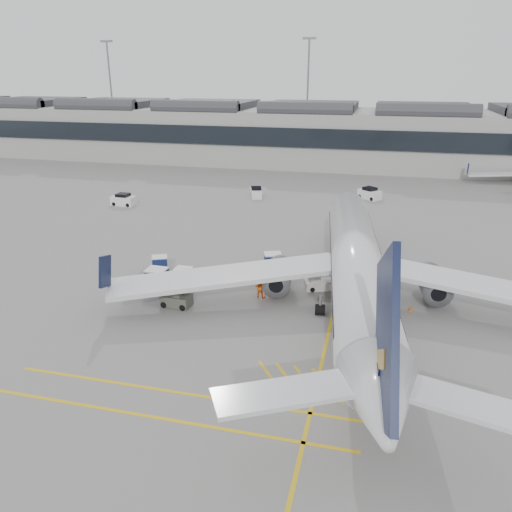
% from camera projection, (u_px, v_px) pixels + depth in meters
% --- Properties ---
extents(ground, '(220.00, 220.00, 0.00)m').
position_uv_depth(ground, '(204.00, 316.00, 40.00)').
color(ground, gray).
rests_on(ground, ground).
extents(terminal, '(200.00, 20.45, 12.40)m').
position_uv_depth(terminal, '(320.00, 134.00, 103.24)').
color(terminal, '#9E9E99').
rests_on(terminal, ground).
extents(light_masts, '(113.00, 0.60, 25.45)m').
position_uv_depth(light_masts, '(322.00, 89.00, 113.50)').
color(light_masts, slate).
rests_on(light_masts, ground).
extents(apron_markings, '(0.25, 60.00, 0.01)m').
position_uv_depth(apron_markings, '(341.00, 280.00, 46.82)').
color(apron_markings, gold).
rests_on(apron_markings, ground).
extents(airliner_main, '(40.46, 44.43, 11.83)m').
position_uv_depth(airliner_main, '(357.00, 267.00, 40.53)').
color(airliner_main, silver).
rests_on(airliner_main, ground).
extents(belt_loader, '(4.76, 2.82, 1.89)m').
position_uv_depth(belt_loader, '(325.00, 282.00, 44.94)').
color(belt_loader, silver).
rests_on(belt_loader, ground).
extents(baggage_cart_a, '(2.12, 1.92, 1.85)m').
position_uv_depth(baggage_cart_a, '(273.00, 262.00, 48.59)').
color(baggage_cart_a, gray).
rests_on(baggage_cart_a, ground).
extents(baggage_cart_b, '(1.66, 1.37, 1.74)m').
position_uv_depth(baggage_cart_b, '(184.00, 277.00, 45.23)').
color(baggage_cart_b, gray).
rests_on(baggage_cart_b, ground).
extents(baggage_cart_c, '(1.92, 1.59, 1.98)m').
position_uv_depth(baggage_cart_c, '(157.00, 279.00, 44.48)').
color(baggage_cart_c, gray).
rests_on(baggage_cart_c, ground).
extents(baggage_cart_d, '(1.94, 1.80, 1.63)m').
position_uv_depth(baggage_cart_d, '(160.00, 264.00, 48.40)').
color(baggage_cart_d, gray).
rests_on(baggage_cart_d, ground).
extents(ramp_agent_a, '(0.70, 0.62, 1.61)m').
position_uv_depth(ramp_agent_a, '(267.00, 289.00, 42.97)').
color(ramp_agent_a, red).
rests_on(ramp_agent_a, ground).
extents(ramp_agent_b, '(0.97, 0.77, 1.92)m').
position_uv_depth(ramp_agent_b, '(260.00, 287.00, 43.01)').
color(ramp_agent_b, '#E15C0B').
rests_on(ramp_agent_b, ground).
extents(pushback_tug, '(2.50, 1.67, 1.34)m').
position_uv_depth(pushback_tug, '(177.00, 299.00, 41.51)').
color(pushback_tug, '#505548').
rests_on(pushback_tug, ground).
extents(safety_cone_nose, '(0.40, 0.40, 0.56)m').
position_uv_depth(safety_cone_nose, '(360.00, 241.00, 56.58)').
color(safety_cone_nose, '#F24C0A').
rests_on(safety_cone_nose, ground).
extents(safety_cone_engine, '(0.34, 0.34, 0.48)m').
position_uv_depth(safety_cone_engine, '(411.00, 308.00, 40.72)').
color(safety_cone_engine, '#F24C0A').
rests_on(safety_cone_engine, ground).
extents(service_van_left, '(3.49, 1.88, 1.75)m').
position_uv_depth(service_van_left, '(123.00, 200.00, 72.61)').
color(service_van_left, silver).
rests_on(service_van_left, ground).
extents(service_van_mid, '(2.53, 3.53, 1.64)m').
position_uv_depth(service_van_mid, '(256.00, 193.00, 77.19)').
color(service_van_mid, silver).
rests_on(service_van_mid, ground).
extents(service_van_right, '(3.81, 3.53, 1.79)m').
position_uv_depth(service_van_right, '(369.00, 194.00, 76.29)').
color(service_van_right, silver).
rests_on(service_van_right, ground).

